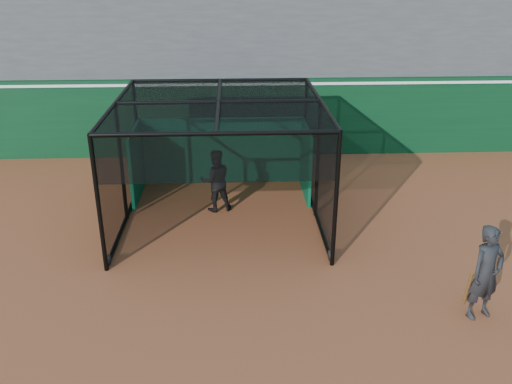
{
  "coord_description": "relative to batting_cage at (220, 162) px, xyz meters",
  "views": [
    {
      "loc": [
        -0.03,
        -8.5,
        5.94
      ],
      "look_at": [
        0.43,
        2.0,
        1.4
      ],
      "focal_mm": 38.0,
      "sensor_mm": 36.0,
      "label": 1
    }
  ],
  "objects": [
    {
      "name": "ground",
      "position": [
        0.35,
        -3.74,
        -1.46
      ],
      "size": [
        120.0,
        120.0,
        0.0
      ],
      "primitive_type": "plane",
      "color": "brown",
      "rests_on": "ground"
    },
    {
      "name": "outfield_wall",
      "position": [
        0.35,
        4.76,
        -0.17
      ],
      "size": [
        50.0,
        0.5,
        2.5
      ],
      "color": "#093419",
      "rests_on": "ground"
    },
    {
      "name": "grandstand",
      "position": [
        0.35,
        8.53,
        3.02
      ],
      "size": [
        50.0,
        7.85,
        8.95
      ],
      "color": "#4C4C4F",
      "rests_on": "ground"
    },
    {
      "name": "batting_cage",
      "position": [
        0.0,
        0.0,
        0.0
      ],
      "size": [
        4.8,
        4.96,
        2.92
      ],
      "color": "black",
      "rests_on": "ground"
    },
    {
      "name": "batter",
      "position": [
        -0.14,
        0.4,
        -0.65
      ],
      "size": [
        0.9,
        0.76,
        1.62
      ],
      "primitive_type": "imported",
      "rotation": [
        0.0,
        0.0,
        3.36
      ],
      "color": "black",
      "rests_on": "ground"
    },
    {
      "name": "on_deck_player",
      "position": [
        4.69,
        -4.31,
        -0.57
      ],
      "size": [
        0.75,
        0.62,
        1.78
      ],
      "color": "black",
      "rests_on": "ground"
    }
  ]
}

